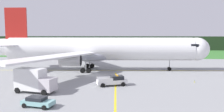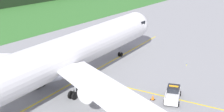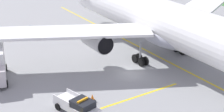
% 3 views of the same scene
% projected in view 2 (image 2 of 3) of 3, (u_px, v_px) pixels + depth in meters
% --- Properties ---
extents(ground, '(320.00, 320.00, 0.00)m').
position_uv_depth(ground, '(98.00, 97.00, 46.24)').
color(ground, gray).
extents(taxiway_centerline_main, '(72.96, 5.44, 0.01)m').
position_uv_depth(taxiway_centerline_main, '(70.00, 85.00, 50.59)').
color(taxiway_centerline_main, yellow).
rests_on(taxiway_centerline_main, ground).
extents(taxiway_centerline_spur, '(2.45, 30.56, 0.01)m').
position_uv_depth(taxiway_centerline_spur, '(189.00, 102.00, 44.65)').
color(taxiway_centerline_spur, yellow).
rests_on(taxiway_centerline_spur, ground).
extents(airliner, '(56.47, 49.76, 15.74)m').
position_uv_depth(airliner, '(66.00, 55.00, 48.45)').
color(airliner, white).
rests_on(airliner, ground).
extents(ops_pickup_truck, '(5.70, 3.52, 1.94)m').
position_uv_depth(ops_pickup_truck, '(173.00, 94.00, 45.09)').
color(ops_pickup_truck, silver).
rests_on(ops_pickup_truck, ground).
extents(apron_cone, '(0.62, 0.62, 0.77)m').
position_uv_depth(apron_cone, '(153.00, 97.00, 45.24)').
color(apron_cone, black).
rests_on(apron_cone, ground).
extents(taxiway_edge_light_east, '(0.12, 0.12, 0.50)m').
position_uv_depth(taxiway_edge_light_east, '(187.00, 64.00, 59.29)').
color(taxiway_edge_light_east, yellow).
rests_on(taxiway_edge_light_east, ground).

